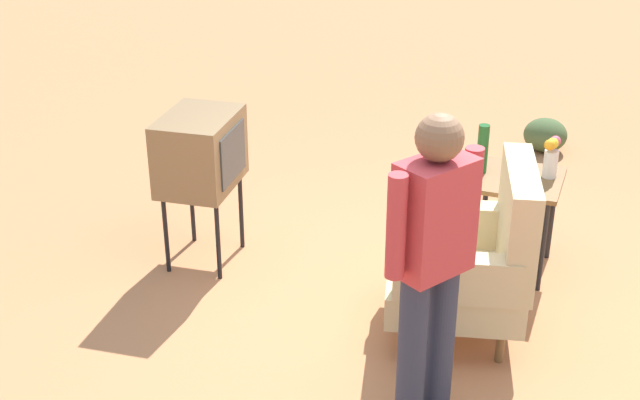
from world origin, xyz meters
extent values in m
plane|color=#C17A4C|center=(0.00, 0.00, 0.00)|extent=(60.00, 60.00, 0.00)
cylinder|color=brown|center=(-0.31, -0.25, 0.11)|extent=(0.05, 0.05, 0.22)
cylinder|color=brown|center=(0.20, -0.13, 0.11)|extent=(0.05, 0.05, 0.22)
cylinder|color=brown|center=(-0.44, 0.27, 0.11)|extent=(0.05, 0.05, 0.22)
cylinder|color=brown|center=(0.08, 0.39, 0.11)|extent=(0.05, 0.05, 0.22)
cube|color=#CCB784|center=(-0.12, 0.07, 0.32)|extent=(0.92, 0.92, 0.20)
cube|color=#CCB784|center=(-0.19, 0.38, 0.74)|extent=(0.78, 0.33, 0.64)
cube|color=#CCB784|center=(-0.43, 0.00, 0.55)|extent=(0.30, 0.70, 0.26)
cube|color=#CCB784|center=(0.19, 0.15, 0.55)|extent=(0.30, 0.70, 0.26)
cylinder|color=black|center=(-1.22, 0.04, 0.31)|extent=(0.04, 0.04, 0.63)
cylinder|color=black|center=(-0.77, 0.04, 0.31)|extent=(0.04, 0.04, 0.63)
cylinder|color=black|center=(-1.22, 0.49, 0.31)|extent=(0.04, 0.04, 0.63)
cylinder|color=black|center=(-0.77, 0.49, 0.31)|extent=(0.04, 0.04, 0.63)
cube|color=brown|center=(-0.99, 0.26, 0.64)|extent=(0.56, 0.56, 0.03)
cylinder|color=black|center=(-0.19, -1.47, 0.28)|extent=(0.03, 0.03, 0.55)
cylinder|color=black|center=(-0.62, -1.52, 0.28)|extent=(0.03, 0.03, 0.55)
cylinder|color=black|center=(-0.15, -1.83, 0.28)|extent=(0.03, 0.03, 0.55)
cylinder|color=black|center=(-0.59, -1.88, 0.28)|extent=(0.03, 0.03, 0.55)
cube|color=olive|center=(-0.39, -1.68, 0.79)|extent=(0.64, 0.50, 0.48)
cube|color=#383D3F|center=(-0.41, -1.45, 0.79)|extent=(0.42, 0.05, 0.34)
cylinder|color=#2D3347|center=(0.60, 0.16, 0.43)|extent=(0.14, 0.14, 0.86)
cylinder|color=#2D3347|center=(0.77, 0.06, 0.43)|extent=(0.14, 0.14, 0.86)
cube|color=#BC383D|center=(0.68, 0.11, 1.14)|extent=(0.42, 0.37, 0.56)
cylinder|color=#BC383D|center=(0.48, 0.23, 1.17)|extent=(0.09, 0.09, 0.50)
cylinder|color=#BC383D|center=(0.89, -0.02, 1.17)|extent=(0.09, 0.09, 0.50)
sphere|color=brown|center=(0.68, 0.11, 1.53)|extent=(0.22, 0.22, 0.22)
cylinder|color=#1E5623|center=(-1.00, 0.03, 0.82)|extent=(0.07, 0.07, 0.32)
cylinder|color=silver|center=(-0.93, 0.26, 0.76)|extent=(0.06, 0.06, 0.20)
cylinder|color=silver|center=(-1.07, 0.45, 0.75)|extent=(0.09, 0.09, 0.18)
sphere|color=yellow|center=(-1.07, 0.45, 0.89)|extent=(0.07, 0.07, 0.07)
sphere|color=#E04C66|center=(-1.11, 0.46, 0.89)|extent=(0.07, 0.07, 0.07)
sphere|color=orange|center=(-1.03, 0.43, 0.89)|extent=(0.07, 0.07, 0.07)
ellipsoid|color=#475B33|center=(-3.14, 0.21, 0.14)|extent=(0.37, 0.37, 0.29)
camera|label=1|loc=(4.21, 0.87, 2.95)|focal=49.29mm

